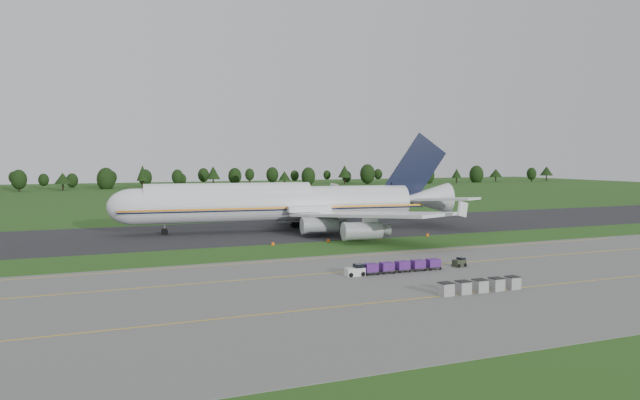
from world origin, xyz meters
name	(u,v)px	position (x,y,z in m)	size (l,w,h in m)	color
ground	(305,249)	(0.00, 0.00, 0.00)	(600.00, 600.00, 0.00)	#214915
apron	(407,287)	(0.00, -34.00, 0.03)	(300.00, 52.00, 0.06)	#61615C
taxiway	(257,231)	(0.00, 28.00, 0.04)	(300.00, 40.00, 0.08)	black
apron_markings	(380,277)	(0.00, -26.98, 0.06)	(300.00, 30.20, 0.01)	#E6B00D
tree_line	(147,177)	(2.21, 221.03, 5.67)	(529.34, 22.48, 11.98)	black
aircraft	(283,203)	(5.39, 26.99, 6.13)	(76.75, 74.05, 21.48)	white
baggage_train	(393,267)	(2.99, -25.23, 0.86)	(14.64, 1.55, 1.49)	silver
utility_cart	(459,263)	(14.29, -24.82, 0.57)	(2.08, 1.49, 1.04)	#2A3021
uld_row	(480,286)	(6.42, -40.02, 0.82)	(11.13, 1.53, 1.51)	#979797
edge_markers	(354,239)	(12.65, 6.50, 0.27)	(33.22, 0.30, 0.60)	#FF5308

